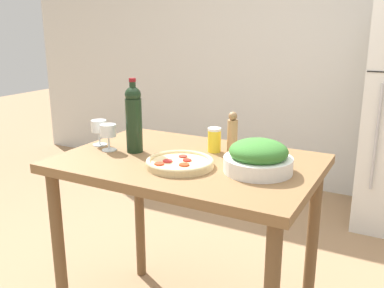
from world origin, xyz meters
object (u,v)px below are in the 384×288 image
object	(u,v)px
salad_bowl	(258,158)
wine_bottle	(134,118)
salt_canister	(214,140)
homemade_pizza	(180,163)
pepper_mill	(232,134)
wine_glass_far	(99,127)
wine_glass_near	(108,132)

from	to	relation	value
salad_bowl	wine_bottle	bearing A→B (deg)	180.00
salad_bowl	salt_canister	world-z (taller)	salad_bowl
wine_bottle	homemade_pizza	world-z (taller)	wine_bottle
pepper_mill	salad_bowl	bearing A→B (deg)	-42.88
wine_bottle	salt_canister	bearing A→B (deg)	27.90
wine_bottle	homemade_pizza	size ratio (longest dim) A/B	1.21
salt_canister	wine_glass_far	bearing A→B (deg)	-163.41
wine_glass_near	wine_glass_far	size ratio (longest dim) A/B	1.00
wine_glass_near	salt_canister	xyz separation A→B (m)	(0.45, 0.21, -0.03)
wine_glass_far	homemade_pizza	bearing A→B (deg)	-11.41
pepper_mill	salad_bowl	size ratio (longest dim) A/B	0.71
wine_glass_near	pepper_mill	distance (m)	0.58
pepper_mill	homemade_pizza	size ratio (longest dim) A/B	0.70
wine_glass_near	salad_bowl	bearing A→B (deg)	3.11
wine_glass_near	wine_glass_far	bearing A→B (deg)	152.90
pepper_mill	salad_bowl	world-z (taller)	pepper_mill
salad_bowl	homemade_pizza	bearing A→B (deg)	-163.32
wine_bottle	pepper_mill	xyz separation A→B (m)	(0.42, 0.17, -0.07)
wine_glass_far	salt_canister	world-z (taller)	wine_glass_far
wine_glass_far	homemade_pizza	distance (m)	0.53
pepper_mill	salad_bowl	xyz separation A→B (m)	(0.19, -0.17, -0.04)
wine_bottle	salt_canister	world-z (taller)	wine_bottle
wine_glass_near	salt_canister	size ratio (longest dim) A/B	1.10
wine_glass_near	pepper_mill	size ratio (longest dim) A/B	0.63
wine_glass_far	salad_bowl	xyz separation A→B (m)	(0.83, -0.01, -0.03)
wine_glass_far	pepper_mill	xyz separation A→B (m)	(0.64, 0.16, 0.01)
homemade_pizza	salt_canister	bearing A→B (deg)	82.96
salad_bowl	homemade_pizza	distance (m)	0.33
wine_bottle	salt_canister	xyz separation A→B (m)	(0.33, 0.17, -0.11)
wine_glass_near	pepper_mill	world-z (taller)	pepper_mill
salt_canister	wine_bottle	bearing A→B (deg)	-152.10
wine_bottle	pepper_mill	world-z (taller)	wine_bottle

